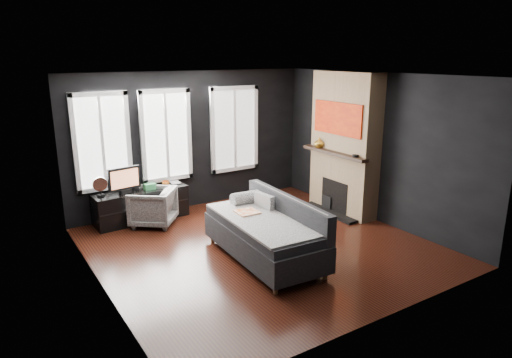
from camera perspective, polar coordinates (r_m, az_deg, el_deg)
floor at (r=7.44m, az=0.60°, el=-8.45°), size 5.00×5.00×0.00m
ceiling at (r=6.82m, az=0.67°, el=12.80°), size 5.00×5.00×0.00m
wall_back at (r=9.15m, az=-8.01°, el=4.79°), size 5.00×0.02×2.70m
wall_left at (r=6.05m, az=-19.58°, el=-1.40°), size 0.02×5.00×2.70m
wall_right at (r=8.60m, az=14.73°, el=3.76°), size 0.02×5.00×2.70m
windows at (r=8.81m, az=-10.85°, el=11.03°), size 4.00×0.16×1.76m
fireplace at (r=8.87m, az=11.02°, el=4.33°), size 0.70×1.62×2.70m
sofa at (r=6.86m, az=1.00°, el=-6.32°), size 1.21×2.24×0.94m
stripe_pillow at (r=7.22m, az=1.03°, el=-3.43°), size 0.14×0.41×0.40m
armchair at (r=8.44m, az=-12.79°, el=-3.19°), size 0.99×0.99×0.75m
media_console at (r=8.76m, az=-14.18°, el=-3.16°), size 1.74×0.62×0.59m
monitor at (r=8.47m, az=-16.17°, el=0.07°), size 0.62×0.22×0.54m
desk_fan at (r=8.42m, az=-18.91°, el=-0.88°), size 0.28×0.28×0.36m
mug at (r=8.77m, az=-11.22°, el=-0.49°), size 0.15×0.13×0.14m
book at (r=8.94m, az=-10.68°, el=0.20°), size 0.18×0.04×0.24m
storage_box at (r=8.64m, az=-13.14°, el=-0.92°), size 0.21×0.14×0.11m
mantel_vase at (r=9.04m, az=7.89°, el=4.52°), size 0.20×0.21×0.19m
mantel_clock at (r=8.34m, az=12.32°, el=2.85°), size 0.12×0.12×0.04m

